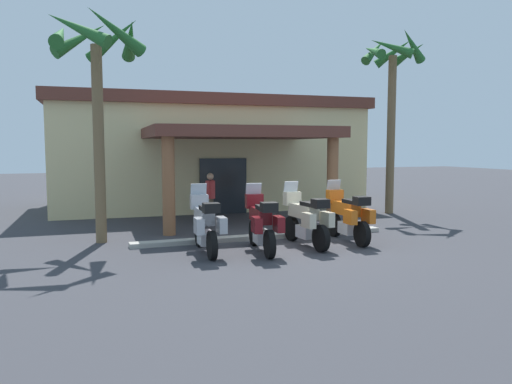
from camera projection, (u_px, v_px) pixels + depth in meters
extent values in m
plane|color=#38383D|center=(293.00, 245.00, 12.76)|extent=(80.00, 80.00, 0.00)
cube|color=beige|center=(205.00, 158.00, 21.52)|extent=(12.57, 6.74, 4.09)
cube|color=#1E2328|center=(223.00, 186.00, 18.59)|extent=(1.80, 0.17, 2.10)
cube|color=brown|center=(238.00, 133.00, 16.40)|extent=(6.14, 4.60, 0.35)
cylinder|color=brown|center=(169.00, 186.00, 14.06)|extent=(0.36, 0.36, 2.82)
cylinder|color=brown|center=(332.00, 182.00, 15.65)|extent=(0.36, 0.36, 2.82)
cube|color=brown|center=(205.00, 105.00, 21.31)|extent=(12.99, 7.16, 0.44)
cylinder|color=black|center=(199.00, 234.00, 12.51)|extent=(0.18, 0.67, 0.66)
cylinder|color=black|center=(212.00, 245.00, 11.04)|extent=(0.18, 0.67, 0.66)
cube|color=silver|center=(205.00, 238.00, 11.75)|extent=(0.35, 0.58, 0.32)
cube|color=#B2B2B7|center=(204.00, 216.00, 11.84)|extent=(0.37, 1.17, 0.34)
cube|color=black|center=(207.00, 208.00, 11.49)|extent=(0.31, 0.62, 0.10)
cube|color=#B2B2B7|center=(199.00, 202.00, 12.42)|extent=(0.45, 0.26, 0.36)
cube|color=#B2BCC6|center=(199.00, 190.00, 12.47)|extent=(0.41, 0.14, 0.36)
cube|color=#B2B2B7|center=(199.00, 226.00, 11.07)|extent=(0.21, 0.45, 0.36)
cube|color=#B2B2B7|center=(222.00, 225.00, 11.22)|extent=(0.21, 0.45, 0.36)
cube|color=black|center=(211.00, 208.00, 11.01)|extent=(0.38, 0.34, 0.22)
cylinder|color=black|center=(254.00, 233.00, 12.67)|extent=(0.22, 0.67, 0.66)
cylinder|color=black|center=(270.00, 244.00, 11.17)|extent=(0.22, 0.67, 0.66)
cube|color=silver|center=(262.00, 237.00, 11.89)|extent=(0.39, 0.59, 0.32)
cube|color=maroon|center=(260.00, 215.00, 11.99)|extent=(0.44, 1.18, 0.34)
cube|color=black|center=(264.00, 208.00, 11.63)|extent=(0.35, 0.63, 0.10)
cube|color=maroon|center=(254.00, 201.00, 12.58)|extent=(0.47, 0.29, 0.36)
cube|color=#B2BCC6|center=(254.00, 190.00, 12.63)|extent=(0.41, 0.17, 0.36)
cube|color=maroon|center=(257.00, 225.00, 11.22)|extent=(0.23, 0.46, 0.36)
cube|color=maroon|center=(279.00, 224.00, 11.33)|extent=(0.23, 0.46, 0.36)
cube|color=black|center=(269.00, 207.00, 11.14)|extent=(0.40, 0.36, 0.22)
cylinder|color=black|center=(292.00, 229.00, 13.31)|extent=(0.17, 0.67, 0.66)
cylinder|color=black|center=(321.00, 238.00, 11.89)|extent=(0.17, 0.67, 0.66)
cube|color=silver|center=(306.00, 232.00, 12.58)|extent=(0.35, 0.58, 0.32)
cube|color=beige|center=(303.00, 211.00, 12.67)|extent=(0.36, 1.16, 0.34)
cube|color=black|center=(310.00, 204.00, 12.33)|extent=(0.31, 0.61, 0.10)
cube|color=beige|center=(292.00, 198.00, 13.22)|extent=(0.45, 0.26, 0.36)
cube|color=#B2BCC6|center=(291.00, 188.00, 13.27)|extent=(0.41, 0.14, 0.36)
cube|color=beige|center=(309.00, 220.00, 11.89)|extent=(0.20, 0.45, 0.36)
cube|color=beige|center=(327.00, 219.00, 12.09)|extent=(0.20, 0.45, 0.36)
cube|color=black|center=(320.00, 204.00, 11.86)|extent=(0.38, 0.34, 0.22)
cylinder|color=black|center=(334.00, 225.00, 13.92)|extent=(0.17, 0.67, 0.66)
cylinder|color=black|center=(362.00, 234.00, 12.45)|extent=(0.17, 0.67, 0.66)
cube|color=silver|center=(348.00, 228.00, 13.16)|extent=(0.34, 0.57, 0.32)
cube|color=orange|center=(345.00, 208.00, 13.26)|extent=(0.35, 1.16, 0.34)
cube|color=black|center=(352.00, 202.00, 12.91)|extent=(0.30, 0.61, 0.10)
cube|color=orange|center=(335.00, 196.00, 13.83)|extent=(0.45, 0.26, 0.36)
cube|color=#B2BCC6|center=(334.00, 186.00, 13.88)|extent=(0.40, 0.13, 0.36)
cube|color=orange|center=(350.00, 217.00, 12.48)|extent=(0.20, 0.45, 0.36)
cube|color=orange|center=(368.00, 216.00, 12.64)|extent=(0.20, 0.45, 0.36)
cube|color=black|center=(362.00, 201.00, 12.43)|extent=(0.37, 0.33, 0.22)
cylinder|color=brown|center=(211.00, 211.00, 16.39)|extent=(0.14, 0.14, 0.83)
cylinder|color=brown|center=(210.00, 211.00, 16.22)|extent=(0.14, 0.14, 0.83)
cylinder|color=#B23333|center=(210.00, 190.00, 16.24)|extent=(0.32, 0.32, 0.59)
cylinder|color=#B23333|center=(213.00, 188.00, 16.45)|extent=(0.09, 0.09, 0.56)
cylinder|color=#B23333|center=(208.00, 189.00, 16.03)|extent=(0.09, 0.09, 0.56)
sphere|color=tan|center=(210.00, 176.00, 16.20)|extent=(0.22, 0.22, 0.22)
cylinder|color=brown|center=(99.00, 145.00, 12.85)|extent=(0.28, 0.28, 5.14)
cone|color=#236028|center=(130.00, 40.00, 12.87)|extent=(0.43, 1.75, 0.91)
cone|color=#236028|center=(113.00, 40.00, 13.42)|extent=(1.54, 1.20, 1.27)
cone|color=#236028|center=(80.00, 38.00, 13.20)|extent=(1.63, 1.01, 1.24)
cone|color=#236028|center=(60.00, 34.00, 12.39)|extent=(0.53, 1.74, 1.01)
cone|color=#236028|center=(77.00, 28.00, 11.76)|extent=(1.64, 1.19, 1.05)
cone|color=#236028|center=(116.00, 30.00, 12.06)|extent=(1.63, 1.17, 1.10)
cylinder|color=brown|center=(391.00, 136.00, 18.58)|extent=(0.31, 0.31, 5.91)
cone|color=#236028|center=(408.00, 54.00, 18.66)|extent=(0.58, 1.63, 0.82)
cone|color=#236028|center=(394.00, 52.00, 19.02)|extent=(1.41, 1.19, 1.17)
cone|color=#236028|center=(374.00, 51.00, 18.81)|extent=(1.48, 0.98, 1.21)
cone|color=#236028|center=(373.00, 51.00, 18.16)|extent=(0.65, 1.63, 0.84)
cone|color=#236028|center=(392.00, 47.00, 17.56)|extent=(1.45, 1.28, 0.91)
cone|color=#236028|center=(413.00, 45.00, 17.73)|extent=(1.50, 0.95, 1.20)
cube|color=#ADA89E|center=(264.00, 237.00, 13.60)|extent=(7.23, 0.36, 0.12)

